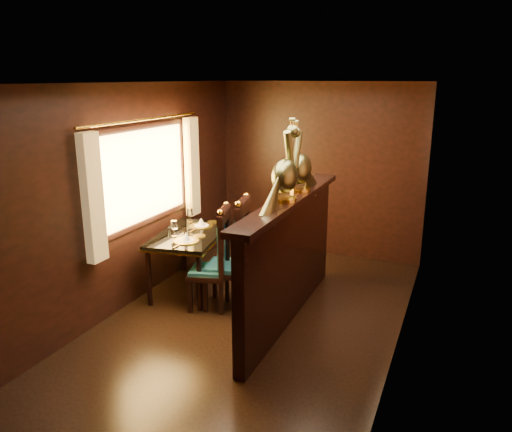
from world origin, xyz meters
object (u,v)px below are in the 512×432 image
object	(u,v)px
chair_left	(218,255)
dining_table	(190,239)
peacock_right	(301,156)
chair_right	(236,251)
peacock_left	(285,161)

from	to	relation	value
chair_left	dining_table	bearing A→B (deg)	133.43
dining_table	peacock_right	size ratio (longest dim) A/B	1.73
chair_left	peacock_right	bearing A→B (deg)	8.23
chair_right	dining_table	bearing A→B (deg)	150.76
chair_left	chair_right	size ratio (longest dim) A/B	0.93
chair_left	chair_right	xyz separation A→B (m)	(0.18, 0.09, 0.05)
peacock_left	chair_right	bearing A→B (deg)	161.36
peacock_left	chair_left	bearing A→B (deg)	171.37
peacock_right	chair_right	bearing A→B (deg)	-157.00
chair_right	peacock_right	xyz separation A→B (m)	(0.64, 0.27, 1.07)
dining_table	peacock_left	distance (m)	1.83
chair_left	chair_right	bearing A→B (deg)	11.36
peacock_right	peacock_left	bearing A→B (deg)	-90.00
chair_right	peacock_left	xyz separation A→B (m)	(0.64, -0.22, 1.08)
dining_table	peacock_right	bearing A→B (deg)	-8.76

